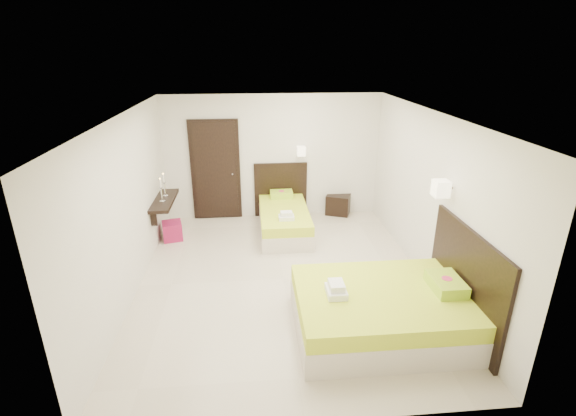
{
  "coord_description": "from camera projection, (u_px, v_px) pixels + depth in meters",
  "views": [
    {
      "loc": [
        -0.45,
        -5.78,
        3.48
      ],
      "look_at": [
        0.1,
        0.3,
        1.1
      ],
      "focal_mm": 26.0,
      "sensor_mm": 36.0,
      "label": 1
    }
  ],
  "objects": [
    {
      "name": "door",
      "position": [
        216.0,
        171.0,
        8.69
      ],
      "size": [
        1.02,
        0.15,
        2.14
      ],
      "color": "black",
      "rests_on": "ground"
    },
    {
      "name": "console_shelf",
      "position": [
        164.0,
        201.0,
        7.68
      ],
      "size": [
        0.35,
        1.2,
        0.78
      ],
      "color": "black",
      "rests_on": "ground"
    },
    {
      "name": "ottoman",
      "position": [
        172.0,
        231.0,
        7.98
      ],
      "size": [
        0.42,
        0.42,
        0.35
      ],
      "primitive_type": "cube",
      "rotation": [
        0.0,
        0.0,
        0.23
      ],
      "color": "maroon",
      "rests_on": "ground"
    },
    {
      "name": "floor",
      "position": [
        283.0,
        279.0,
        6.67
      ],
      "size": [
        5.5,
        5.5,
        0.0
      ],
      "primitive_type": "plane",
      "color": "beige",
      "rests_on": "ground"
    },
    {
      "name": "nightstand",
      "position": [
        338.0,
        204.0,
        9.21
      ],
      "size": [
        0.63,
        0.59,
        0.44
      ],
      "primitive_type": "cube",
      "rotation": [
        0.0,
        0.0,
        -0.38
      ],
      "color": "black",
      "rests_on": "ground"
    },
    {
      "name": "bed_single",
      "position": [
        284.0,
        217.0,
        8.33
      ],
      "size": [
        1.13,
        1.89,
        1.56
      ],
      "color": "beige",
      "rests_on": "ground"
    },
    {
      "name": "bed_double",
      "position": [
        387.0,
        308.0,
        5.37
      ],
      "size": [
        2.19,
        1.86,
        1.81
      ],
      "color": "beige",
      "rests_on": "ground"
    }
  ]
}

